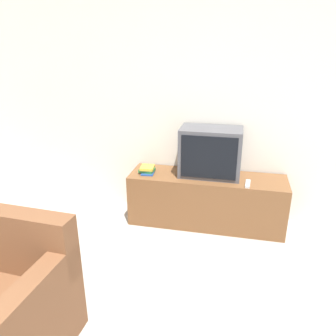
{
  "coord_description": "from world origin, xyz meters",
  "views": [
    {
      "loc": [
        0.76,
        -0.63,
        1.97
      ],
      "look_at": [
        0.09,
        2.42,
        0.77
      ],
      "focal_mm": 35.0,
      "sensor_mm": 36.0,
      "label": 1
    }
  ],
  "objects_px": {
    "television": "(210,152)",
    "remote_on_stand": "(248,184)",
    "book_stack": "(147,170)",
    "tv_stand": "(206,200)"
  },
  "relations": [
    {
      "from": "television",
      "to": "remote_on_stand",
      "type": "relative_size",
      "value": 3.53
    },
    {
      "from": "tv_stand",
      "to": "television",
      "type": "relative_size",
      "value": 2.62
    },
    {
      "from": "book_stack",
      "to": "remote_on_stand",
      "type": "distance_m",
      "value": 1.12
    },
    {
      "from": "television",
      "to": "remote_on_stand",
      "type": "bearing_deg",
      "value": -24.53
    },
    {
      "from": "television",
      "to": "book_stack",
      "type": "distance_m",
      "value": 0.74
    },
    {
      "from": "book_stack",
      "to": "tv_stand",
      "type": "bearing_deg",
      "value": 3.33
    },
    {
      "from": "tv_stand",
      "to": "television",
      "type": "distance_m",
      "value": 0.56
    },
    {
      "from": "tv_stand",
      "to": "book_stack",
      "type": "xyz_separation_m",
      "value": [
        -0.68,
        -0.04,
        0.33
      ]
    },
    {
      "from": "remote_on_stand",
      "to": "television",
      "type": "bearing_deg",
      "value": 155.47
    },
    {
      "from": "book_stack",
      "to": "remote_on_stand",
      "type": "xyz_separation_m",
      "value": [
        1.11,
        -0.1,
        -0.03
      ]
    }
  ]
}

